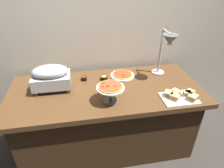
{
  "coord_description": "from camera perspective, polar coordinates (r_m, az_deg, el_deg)",
  "views": [
    {
      "loc": [
        -0.22,
        -1.62,
        1.82
      ],
      "look_at": [
        0.06,
        0.0,
        0.81
      ],
      "focal_mm": 31.47,
      "sensor_mm": 36.0,
      "label": 1
    }
  ],
  "objects": [
    {
      "name": "ground_plane",
      "position": [
        2.44,
        -1.49,
        -16.55
      ],
      "size": [
        8.0,
        8.0,
        0.0
      ],
      "primitive_type": "plane",
      "color": "#38332D"
    },
    {
      "name": "back_wall",
      "position": [
        2.22,
        -3.95,
        15.29
      ],
      "size": [
        4.4,
        0.04,
        2.4
      ],
      "primitive_type": "cube",
      "color": "beige",
      "rests_on": "ground_plane"
    },
    {
      "name": "buffet_table",
      "position": [
        2.17,
        -1.63,
        -9.74
      ],
      "size": [
        1.9,
        0.84,
        0.76
      ],
      "color": "brown",
      "rests_on": "ground_plane"
    },
    {
      "name": "chafing_dish",
      "position": [
        1.95,
        -17.33,
        2.15
      ],
      "size": [
        0.36,
        0.23,
        0.26
      ],
      "color": "#B7BABF",
      "rests_on": "buffet_table"
    },
    {
      "name": "heat_lamp",
      "position": [
        2.03,
        15.86,
        11.14
      ],
      "size": [
        0.15,
        0.32,
        0.5
      ],
      "color": "#B7BABF",
      "rests_on": "buffet_table"
    },
    {
      "name": "pizza_plate_front",
      "position": [
        2.17,
        3.04,
        2.65
      ],
      "size": [
        0.26,
        0.26,
        0.03
      ],
      "color": "white",
      "rests_on": "buffet_table"
    },
    {
      "name": "pizza_plate_center",
      "position": [
        1.7,
        -0.46,
        -1.37
      ],
      "size": [
        0.25,
        0.25,
        0.17
      ],
      "color": "#595B60",
      "rests_on": "buffet_table"
    },
    {
      "name": "sandwich_platter",
      "position": [
        1.91,
        19.3,
        -3.24
      ],
      "size": [
        0.32,
        0.22,
        0.06
      ],
      "color": "white",
      "rests_on": "buffet_table"
    },
    {
      "name": "sauce_cup_near",
      "position": [
        2.09,
        -2.32,
        1.83
      ],
      "size": [
        0.07,
        0.07,
        0.04
      ],
      "color": "black",
      "rests_on": "buffet_table"
    },
    {
      "name": "sauce_cup_far",
      "position": [
        2.1,
        -8.12,
        1.64
      ],
      "size": [
        0.06,
        0.06,
        0.04
      ],
      "color": "black",
      "rests_on": "buffet_table"
    }
  ]
}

